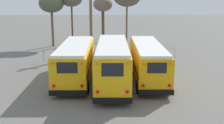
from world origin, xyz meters
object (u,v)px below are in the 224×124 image
Objects in this scene: school_bus_2 at (148,60)px; bare_tree_2 at (103,6)px; bare_tree_0 at (51,4)px; school_bus_0 at (76,60)px; utility_pole at (91,21)px; school_bus_1 at (112,62)px.

bare_tree_2 reaches higher than school_bus_2.
bare_tree_2 is (6.94, 3.04, -0.35)m from bare_tree_0.
school_bus_0 reaches higher than school_bus_2.
bare_tree_0 is (-5.51, 5.64, 1.77)m from utility_pole.
school_bus_0 is 17.18m from bare_tree_0.
school_bus_0 is 1.47× the size of bare_tree_2.
school_bus_2 is at bearing -56.53° from bare_tree_0.
school_bus_0 is at bearing 179.81° from school_bus_2.
bare_tree_0 reaches higher than school_bus_1.
school_bus_1 reaches higher than school_bus_0.
utility_pole is at bearing -99.33° from bare_tree_2.
bare_tree_2 is at bearing 100.87° from school_bus_2.
school_bus_2 is 1.42× the size of bare_tree_0.
school_bus_1 is (2.99, -1.58, 0.18)m from school_bus_0.
bare_tree_2 reaches higher than school_bus_1.
utility_pole is at bearing 85.12° from school_bus_0.
school_bus_2 is 1.52× the size of bare_tree_2.
utility_pole is 8.91m from bare_tree_2.
school_bus_1 is 3.38m from school_bus_2.
bare_tree_0 is at bearing 134.35° from utility_pole.
bare_tree_2 reaches higher than school_bus_0.
bare_tree_0 is (-7.62, 17.61, 3.96)m from school_bus_1.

